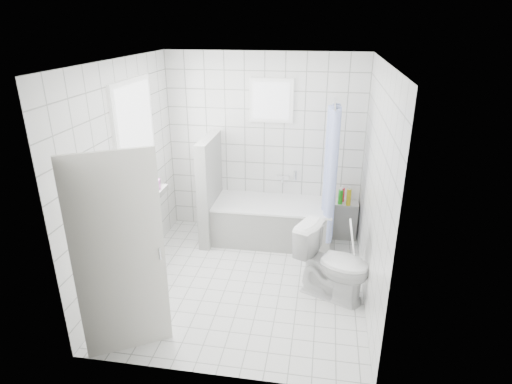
# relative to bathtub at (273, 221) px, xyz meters

# --- Properties ---
(ground) EXTENTS (3.00, 3.00, 0.00)m
(ground) POSITION_rel_bathtub_xyz_m (-0.18, -1.12, -0.29)
(ground) COLOR white
(ground) RESTS_ON ground
(ceiling) EXTENTS (3.00, 3.00, 0.00)m
(ceiling) POSITION_rel_bathtub_xyz_m (-0.18, -1.12, 2.31)
(ceiling) COLOR white
(ceiling) RESTS_ON ground
(wall_back) EXTENTS (2.80, 0.02, 2.60)m
(wall_back) POSITION_rel_bathtub_xyz_m (-0.18, 0.38, 1.01)
(wall_back) COLOR white
(wall_back) RESTS_ON ground
(wall_front) EXTENTS (2.80, 0.02, 2.60)m
(wall_front) POSITION_rel_bathtub_xyz_m (-0.18, -2.62, 1.01)
(wall_front) COLOR white
(wall_front) RESTS_ON ground
(wall_left) EXTENTS (0.02, 3.00, 2.60)m
(wall_left) POSITION_rel_bathtub_xyz_m (-1.58, -1.12, 1.01)
(wall_left) COLOR white
(wall_left) RESTS_ON ground
(wall_right) EXTENTS (0.02, 3.00, 2.60)m
(wall_right) POSITION_rel_bathtub_xyz_m (1.22, -1.12, 1.01)
(wall_right) COLOR white
(wall_right) RESTS_ON ground
(window_left) EXTENTS (0.01, 0.90, 1.40)m
(window_left) POSITION_rel_bathtub_xyz_m (-1.54, -0.82, 1.31)
(window_left) COLOR white
(window_left) RESTS_ON wall_left
(window_back) EXTENTS (0.50, 0.01, 0.50)m
(window_back) POSITION_rel_bathtub_xyz_m (-0.08, 0.33, 1.66)
(window_back) COLOR white
(window_back) RESTS_ON wall_back
(window_sill) EXTENTS (0.18, 1.02, 0.08)m
(window_sill) POSITION_rel_bathtub_xyz_m (-1.49, -0.82, 0.57)
(window_sill) COLOR white
(window_sill) RESTS_ON wall_left
(door) EXTENTS (0.71, 0.44, 2.00)m
(door) POSITION_rel_bathtub_xyz_m (-1.09, -2.40, 0.71)
(door) COLOR silver
(door) RESTS_ON ground
(bathtub) EXTENTS (1.65, 0.77, 0.58)m
(bathtub) POSITION_rel_bathtub_xyz_m (0.00, 0.00, 0.00)
(bathtub) COLOR white
(bathtub) RESTS_ON ground
(partition_wall) EXTENTS (0.15, 0.85, 1.50)m
(partition_wall) POSITION_rel_bathtub_xyz_m (-0.89, -0.05, 0.46)
(partition_wall) COLOR white
(partition_wall) RESTS_ON ground
(tiled_ledge) EXTENTS (0.40, 0.24, 0.55)m
(tiled_ledge) POSITION_rel_bathtub_xyz_m (1.00, 0.25, -0.02)
(tiled_ledge) COLOR white
(tiled_ledge) RESTS_ON ground
(toilet) EXTENTS (0.96, 0.77, 0.85)m
(toilet) POSITION_rel_bathtub_xyz_m (0.85, -1.23, 0.14)
(toilet) COLOR white
(toilet) RESTS_ON ground
(curtain_rod) EXTENTS (0.02, 0.80, 0.02)m
(curtain_rod) POSITION_rel_bathtub_xyz_m (0.77, -0.02, 1.71)
(curtain_rod) COLOR silver
(curtain_rod) RESTS_ON wall_back
(shower_curtain) EXTENTS (0.14, 0.48, 1.78)m
(shower_curtain) POSITION_rel_bathtub_xyz_m (0.77, -0.16, 0.81)
(shower_curtain) COLOR #4357C5
(shower_curtain) RESTS_ON curtain_rod
(tub_faucet) EXTENTS (0.18, 0.06, 0.06)m
(tub_faucet) POSITION_rel_bathtub_xyz_m (0.10, 0.33, 0.56)
(tub_faucet) COLOR silver
(tub_faucet) RESTS_ON wall_back
(sill_bottles) EXTENTS (0.12, 0.60, 0.27)m
(sill_bottles) POSITION_rel_bathtub_xyz_m (-1.48, -0.74, 0.73)
(sill_bottles) COLOR #AF57A0
(sill_bottles) RESTS_ON window_sill
(ledge_bottles) EXTENTS (0.18, 0.18, 0.24)m
(ledge_bottles) POSITION_rel_bathtub_xyz_m (0.99, 0.21, 0.37)
(ledge_bottles) COLOR #188D17
(ledge_bottles) RESTS_ON tiled_ledge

